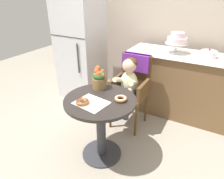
{
  "coord_description": "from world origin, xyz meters",
  "views": [
    {
      "loc": [
        0.93,
        -1.43,
        1.7
      ],
      "look_at": [
        0.05,
        0.15,
        0.77
      ],
      "focal_mm": 32.02,
      "sensor_mm": 36.0,
      "label": 1
    }
  ],
  "objects": [
    {
      "name": "tiered_cake_stand",
      "position": [
        0.4,
        1.3,
        1.08
      ],
      "size": [
        0.3,
        0.3,
        0.28
      ],
      "color": "silver",
      "rests_on": "display_counter"
    },
    {
      "name": "paper_napkin",
      "position": [
        -0.03,
        -0.11,
        0.72
      ],
      "size": [
        0.33,
        0.28,
        0.0
      ],
      "primitive_type": "cube",
      "rotation": [
        0.0,
        0.0,
        -0.15
      ],
      "color": "white",
      "rests_on": "cafe_table"
    },
    {
      "name": "round_layer_cake",
      "position": [
        0.81,
        1.33,
        0.94
      ],
      "size": [
        0.2,
        0.2,
        0.11
      ],
      "color": "silver",
      "rests_on": "display_counter"
    },
    {
      "name": "ground_plane",
      "position": [
        0.0,
        0.0,
        0.0
      ],
      "size": [
        8.0,
        8.0,
        0.0
      ],
      "primitive_type": "plane",
      "color": "gray"
    },
    {
      "name": "cafe_table",
      "position": [
        0.0,
        0.0,
        0.51
      ],
      "size": [
        0.72,
        0.72,
        0.72
      ],
      "color": "#282321",
      "rests_on": "ground"
    },
    {
      "name": "flower_vase",
      "position": [
        -0.13,
        0.2,
        0.83
      ],
      "size": [
        0.15,
        0.15,
        0.24
      ],
      "color": "brown",
      "rests_on": "cafe_table"
    },
    {
      "name": "refrigerator",
      "position": [
        -1.05,
        1.1,
        0.85
      ],
      "size": [
        0.64,
        0.63,
        1.7
      ],
      "color": "silver",
      "rests_on": "ground"
    },
    {
      "name": "display_counter",
      "position": [
        0.55,
        1.3,
        0.45
      ],
      "size": [
        1.56,
        0.62,
        0.9
      ],
      "color": "brown",
      "rests_on": "ground"
    },
    {
      "name": "seated_child",
      "position": [
        0.02,
        0.6,
        0.68
      ],
      "size": [
        0.27,
        0.32,
        0.73
      ],
      "color": "beige",
      "rests_on": "ground"
    },
    {
      "name": "wicker_chair",
      "position": [
        0.02,
        0.76,
        0.64
      ],
      "size": [
        0.42,
        0.45,
        0.95
      ],
      "rotation": [
        0.0,
        0.0,
        0.12
      ],
      "color": "brown",
      "rests_on": "ground"
    },
    {
      "name": "donut_mid",
      "position": [
        -0.1,
        -0.16,
        0.74
      ],
      "size": [
        0.13,
        0.13,
        0.04
      ],
      "color": "#936033",
      "rests_on": "cafe_table"
    },
    {
      "name": "donut_front",
      "position": [
        0.19,
        0.07,
        0.74
      ],
      "size": [
        0.12,
        0.12,
        0.04
      ],
      "color": "#936033",
      "rests_on": "cafe_table"
    },
    {
      "name": "back_wall",
      "position": [
        0.0,
        1.85,
        1.35
      ],
      "size": [
        4.8,
        0.1,
        2.7
      ],
      "primitive_type": "cube",
      "color": "#B2A393",
      "rests_on": "ground"
    }
  ]
}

